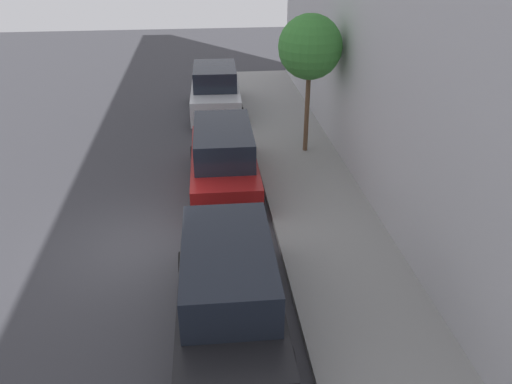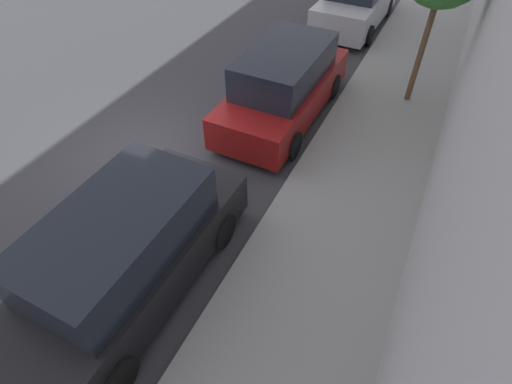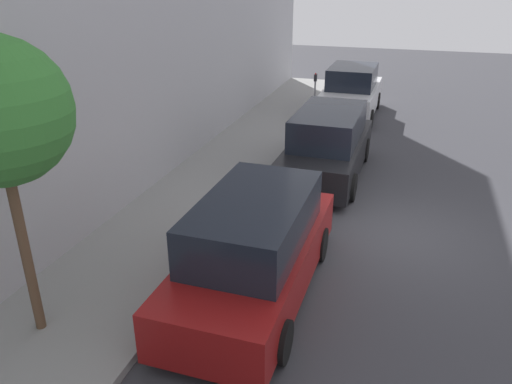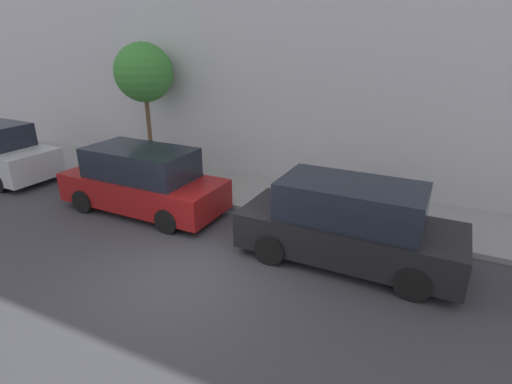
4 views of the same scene
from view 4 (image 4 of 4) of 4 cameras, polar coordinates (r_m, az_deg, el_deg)
The scene contains 5 objects.
ground_plane at distance 9.04m, azimuth -10.18°, elevation -11.44°, with size 60.00×60.00×0.00m, color #38383D.
sidewalk at distance 12.82m, azimuth 2.63°, elevation -0.50°, with size 2.84×32.00×0.15m.
parked_minivan_second at distance 9.19m, azimuth 13.11°, elevation -4.50°, with size 2.02×4.92×1.90m.
parked_minivan_third at distance 12.05m, azimuth -15.89°, elevation 1.53°, with size 2.02×4.92×1.90m.
street_tree at distance 15.03m, azimuth -15.74°, elevation 16.05°, with size 2.04×2.04×4.54m.
Camera 4 is at (-6.03, -4.68, 4.84)m, focal length 28.00 mm.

